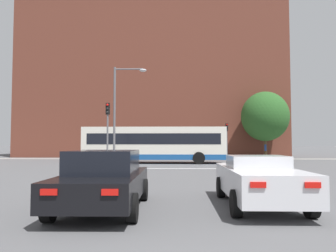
# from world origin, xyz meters

# --- Properties ---
(stop_line_strip) EXTENTS (7.54, 0.30, 0.01)m
(stop_line_strip) POSITION_xyz_m (0.00, 19.51, 0.00)
(stop_line_strip) COLOR silver
(stop_line_strip) RESTS_ON ground_plane
(far_pavement) EXTENTS (68.38, 2.50, 0.01)m
(far_pavement) POSITION_xyz_m (0.00, 33.33, 0.01)
(far_pavement) COLOR gray
(far_pavement) RESTS_ON ground_plane
(brick_civic_building) EXTENTS (34.21, 10.86, 23.34)m
(brick_civic_building) POSITION_xyz_m (-3.70, 41.36, 10.90)
(brick_civic_building) COLOR brown
(brick_civic_building) RESTS_ON ground_plane
(car_saloon_left) EXTENTS (2.08, 4.53, 1.52)m
(car_saloon_left) POSITION_xyz_m (-2.13, 5.72, 0.76)
(car_saloon_left) COLOR black
(car_saloon_left) RESTS_ON ground_plane
(car_roadster_right) EXTENTS (1.93, 4.56, 1.36)m
(car_roadster_right) POSITION_xyz_m (1.96, 6.37, 0.71)
(car_roadster_right) COLOR silver
(car_roadster_right) RESTS_ON ground_plane
(bus_crossing_lead) EXTENTS (12.03, 2.74, 3.07)m
(bus_crossing_lead) POSITION_xyz_m (-2.28, 25.38, 1.65)
(bus_crossing_lead) COLOR silver
(bus_crossing_lead) RESTS_ON ground_plane
(traffic_light_far_right) EXTENTS (0.26, 0.31, 3.84)m
(traffic_light_far_right) POSITION_xyz_m (4.96, 32.44, 2.60)
(traffic_light_far_right) COLOR slate
(traffic_light_far_right) RESTS_ON ground_plane
(traffic_light_near_left) EXTENTS (0.26, 0.31, 4.50)m
(traffic_light_near_left) POSITION_xyz_m (-5.12, 19.77, 3.01)
(traffic_light_near_left) COLOR slate
(traffic_light_near_left) RESTS_ON ground_plane
(street_lamp_junction) EXTENTS (2.39, 0.36, 7.25)m
(street_lamp_junction) POSITION_xyz_m (-4.43, 20.78, 4.46)
(street_lamp_junction) COLOR slate
(street_lamp_junction) RESTS_ON ground_plane
(pedestrian_waiting) EXTENTS (0.30, 0.44, 1.83)m
(pedestrian_waiting) POSITION_xyz_m (9.39, 33.86, 1.09)
(pedestrian_waiting) COLOR #333851
(pedestrian_waiting) RESTS_ON ground_plane
(pedestrian_walking_east) EXTENTS (0.44, 0.32, 1.81)m
(pedestrian_walking_east) POSITION_xyz_m (1.51, 32.67, 1.07)
(pedestrian_walking_east) COLOR brown
(pedestrian_walking_east) RESTS_ON ground_plane
(pedestrian_walking_west) EXTENTS (0.46, 0.37, 1.70)m
(pedestrian_walking_west) POSITION_xyz_m (-2.00, 33.33, 0.99)
(pedestrian_walking_west) COLOR brown
(pedestrian_walking_west) RESTS_ON ground_plane
(tree_by_building) EXTENTS (5.24, 5.24, 7.45)m
(tree_by_building) POSITION_xyz_m (9.40, 33.86, 4.69)
(tree_by_building) COLOR #4C3823
(tree_by_building) RESTS_ON ground_plane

